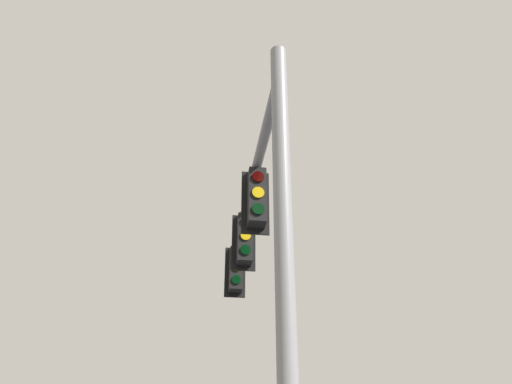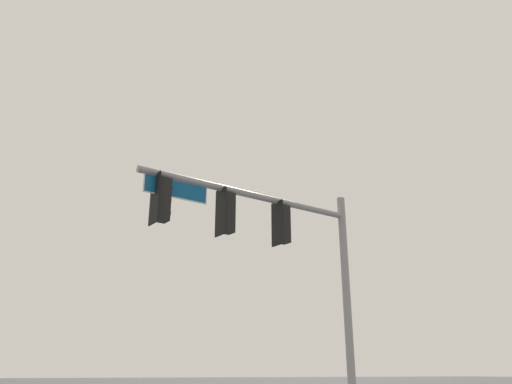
# 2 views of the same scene
# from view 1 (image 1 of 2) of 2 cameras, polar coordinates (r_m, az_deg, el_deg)

# --- Properties ---
(signal_pole_near) EXTENTS (6.83, 1.78, 7.20)m
(signal_pole_near) POSITION_cam_1_polar(r_m,az_deg,el_deg) (9.02, -0.14, -5.24)
(signal_pole_near) COLOR gray
(signal_pole_near) RESTS_ON ground_plane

